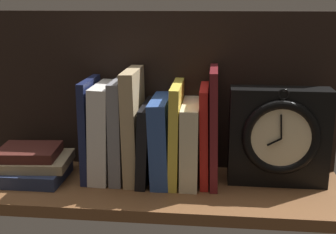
{
  "coord_description": "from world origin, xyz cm",
  "views": [
    {
      "loc": [
        13.13,
        -89.31,
        39.35
      ],
      "look_at": [
        3.1,
        3.82,
        14.44
      ],
      "focal_mm": 47.25,
      "sensor_mm": 36.0,
      "label": 1
    }
  ],
  "objects_px": {
    "book_black_skeptic": "(147,141)",
    "book_stack_side": "(31,164)",
    "book_tan_shortstories": "(134,125)",
    "book_yellow_seinlanguage": "(176,133)",
    "book_red_requiem": "(205,134)",
    "framed_clock": "(279,137)",
    "book_maroon_dawkins": "(214,126)",
    "book_gray_chess": "(120,129)",
    "book_white_catcher": "(104,131)",
    "book_cream_twain": "(191,142)",
    "book_blue_modern": "(162,139)",
    "book_navy_bierce": "(90,128)"
  },
  "relations": [
    {
      "from": "book_black_skeptic",
      "to": "book_stack_side",
      "type": "distance_m",
      "value": 0.27
    },
    {
      "from": "book_tan_shortstories",
      "to": "book_yellow_seinlanguage",
      "type": "xyz_separation_m",
      "value": [
        0.09,
        0.0,
        -0.01
      ]
    },
    {
      "from": "book_black_skeptic",
      "to": "book_red_requiem",
      "type": "xyz_separation_m",
      "value": [
        0.13,
        0.0,
        0.02
      ]
    },
    {
      "from": "book_black_skeptic",
      "to": "framed_clock",
      "type": "xyz_separation_m",
      "value": [
        0.29,
        -0.0,
        0.02
      ]
    },
    {
      "from": "book_maroon_dawkins",
      "to": "book_gray_chess",
      "type": "bearing_deg",
      "value": 180.0
    },
    {
      "from": "book_stack_side",
      "to": "book_white_catcher",
      "type": "bearing_deg",
      "value": 10.61
    },
    {
      "from": "book_gray_chess",
      "to": "framed_clock",
      "type": "xyz_separation_m",
      "value": [
        0.35,
        -0.0,
        -0.0
      ]
    },
    {
      "from": "book_gray_chess",
      "to": "book_stack_side",
      "type": "relative_size",
      "value": 1.25
    },
    {
      "from": "book_cream_twain",
      "to": "framed_clock",
      "type": "distance_m",
      "value": 0.19
    },
    {
      "from": "book_blue_modern",
      "to": "book_red_requiem",
      "type": "relative_size",
      "value": 0.87
    },
    {
      "from": "book_black_skeptic",
      "to": "book_stack_side",
      "type": "bearing_deg",
      "value": -173.28
    },
    {
      "from": "book_navy_bierce",
      "to": "book_stack_side",
      "type": "relative_size",
      "value": 1.25
    },
    {
      "from": "book_blue_modern",
      "to": "book_maroon_dawkins",
      "type": "bearing_deg",
      "value": 0.0
    },
    {
      "from": "book_navy_bierce",
      "to": "book_white_catcher",
      "type": "distance_m",
      "value": 0.03
    },
    {
      "from": "framed_clock",
      "to": "book_stack_side",
      "type": "xyz_separation_m",
      "value": [
        -0.55,
        -0.03,
        -0.07
      ]
    },
    {
      "from": "book_blue_modern",
      "to": "framed_clock",
      "type": "bearing_deg",
      "value": -0.55
    },
    {
      "from": "book_navy_bierce",
      "to": "book_tan_shortstories",
      "type": "relative_size",
      "value": 0.91
    },
    {
      "from": "framed_clock",
      "to": "book_black_skeptic",
      "type": "bearing_deg",
      "value": 179.51
    },
    {
      "from": "book_red_requiem",
      "to": "book_stack_side",
      "type": "height_order",
      "value": "book_red_requiem"
    },
    {
      "from": "book_gray_chess",
      "to": "book_maroon_dawkins",
      "type": "bearing_deg",
      "value": 0.0
    },
    {
      "from": "book_black_skeptic",
      "to": "book_cream_twain",
      "type": "distance_m",
      "value": 0.1
    },
    {
      "from": "book_red_requiem",
      "to": "book_blue_modern",
      "type": "bearing_deg",
      "value": 180.0
    },
    {
      "from": "book_tan_shortstories",
      "to": "book_cream_twain",
      "type": "bearing_deg",
      "value": 0.0
    },
    {
      "from": "book_white_catcher",
      "to": "book_red_requiem",
      "type": "height_order",
      "value": "same"
    },
    {
      "from": "book_navy_bierce",
      "to": "framed_clock",
      "type": "relative_size",
      "value": 1.03
    },
    {
      "from": "book_stack_side",
      "to": "book_black_skeptic",
      "type": "bearing_deg",
      "value": 6.72
    },
    {
      "from": "book_white_catcher",
      "to": "book_navy_bierce",
      "type": "bearing_deg",
      "value": 180.0
    },
    {
      "from": "book_blue_modern",
      "to": "framed_clock",
      "type": "height_order",
      "value": "framed_clock"
    },
    {
      "from": "book_yellow_seinlanguage",
      "to": "framed_clock",
      "type": "height_order",
      "value": "same"
    },
    {
      "from": "book_gray_chess",
      "to": "book_black_skeptic",
      "type": "xyz_separation_m",
      "value": [
        0.06,
        0.0,
        -0.03
      ]
    },
    {
      "from": "book_blue_modern",
      "to": "framed_clock",
      "type": "relative_size",
      "value": 0.85
    },
    {
      "from": "book_navy_bierce",
      "to": "book_tan_shortstories",
      "type": "height_order",
      "value": "book_tan_shortstories"
    },
    {
      "from": "book_navy_bierce",
      "to": "book_blue_modern",
      "type": "xyz_separation_m",
      "value": [
        0.16,
        0.0,
        -0.02
      ]
    },
    {
      "from": "book_black_skeptic",
      "to": "book_cream_twain",
      "type": "relative_size",
      "value": 0.98
    },
    {
      "from": "book_gray_chess",
      "to": "book_cream_twain",
      "type": "height_order",
      "value": "book_gray_chess"
    },
    {
      "from": "book_maroon_dawkins",
      "to": "book_blue_modern",
      "type": "bearing_deg",
      "value": 180.0
    },
    {
      "from": "book_tan_shortstories",
      "to": "book_red_requiem",
      "type": "relative_size",
      "value": 1.16
    },
    {
      "from": "book_yellow_seinlanguage",
      "to": "framed_clock",
      "type": "bearing_deg",
      "value": -0.63
    },
    {
      "from": "book_black_skeptic",
      "to": "book_yellow_seinlanguage",
      "type": "bearing_deg",
      "value": 0.0
    },
    {
      "from": "book_navy_bierce",
      "to": "book_yellow_seinlanguage",
      "type": "distance_m",
      "value": 0.19
    },
    {
      "from": "book_maroon_dawkins",
      "to": "book_red_requiem",
      "type": "bearing_deg",
      "value": 180.0
    },
    {
      "from": "book_tan_shortstories",
      "to": "book_stack_side",
      "type": "xyz_separation_m",
      "value": [
        -0.23,
        -0.03,
        -0.09
      ]
    },
    {
      "from": "book_navy_bierce",
      "to": "book_tan_shortstories",
      "type": "xyz_separation_m",
      "value": [
        0.1,
        0.0,
        0.01
      ]
    },
    {
      "from": "book_black_skeptic",
      "to": "framed_clock",
      "type": "relative_size",
      "value": 0.79
    },
    {
      "from": "book_black_skeptic",
      "to": "book_blue_modern",
      "type": "relative_size",
      "value": 0.93
    },
    {
      "from": "book_tan_shortstories",
      "to": "framed_clock",
      "type": "bearing_deg",
      "value": -0.44
    },
    {
      "from": "book_black_skeptic",
      "to": "book_red_requiem",
      "type": "relative_size",
      "value": 0.81
    },
    {
      "from": "book_cream_twain",
      "to": "book_navy_bierce",
      "type": "bearing_deg",
      "value": 180.0
    },
    {
      "from": "book_white_catcher",
      "to": "book_tan_shortstories",
      "type": "bearing_deg",
      "value": 0.0
    },
    {
      "from": "book_red_requiem",
      "to": "book_maroon_dawkins",
      "type": "distance_m",
      "value": 0.03
    }
  ]
}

